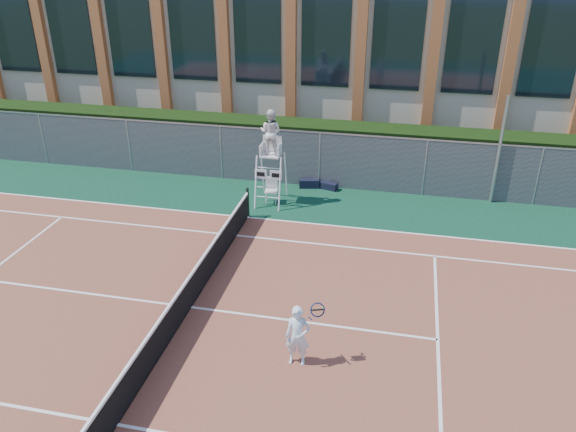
% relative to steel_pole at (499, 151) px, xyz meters
% --- Properties ---
extents(ground, '(120.00, 120.00, 0.00)m').
position_rel_steel_pole_xyz_m(ground, '(-8.50, -8.70, -2.01)').
color(ground, '#233814').
extents(apron, '(36.00, 20.00, 0.01)m').
position_rel_steel_pole_xyz_m(apron, '(-8.50, -7.70, -2.00)').
color(apron, '#0C361B').
rests_on(apron, ground).
extents(tennis_court, '(23.77, 10.97, 0.02)m').
position_rel_steel_pole_xyz_m(tennis_court, '(-8.50, -8.70, -1.99)').
color(tennis_court, brown).
rests_on(tennis_court, apron).
extents(tennis_net, '(0.10, 11.30, 1.10)m').
position_rel_steel_pole_xyz_m(tennis_net, '(-8.50, -8.70, -1.47)').
color(tennis_net, black).
rests_on(tennis_net, ground).
extents(fence, '(40.00, 0.06, 2.20)m').
position_rel_steel_pole_xyz_m(fence, '(-8.50, 0.10, -0.91)').
color(fence, '#595E60').
rests_on(fence, ground).
extents(hedge, '(40.00, 1.40, 2.20)m').
position_rel_steel_pole_xyz_m(hedge, '(-8.50, 1.30, -0.91)').
color(hedge, black).
rests_on(hedge, ground).
extents(building, '(45.00, 10.60, 8.22)m').
position_rel_steel_pole_xyz_m(building, '(-8.50, 9.25, 2.14)').
color(building, beige).
rests_on(building, ground).
extents(steel_pole, '(0.12, 0.12, 4.02)m').
position_rel_steel_pole_xyz_m(steel_pole, '(0.00, 0.00, 0.00)').
color(steel_pole, '#9EA0A5').
rests_on(steel_pole, ground).
extents(umpire_chair, '(0.99, 1.52, 3.55)m').
position_rel_steel_pole_xyz_m(umpire_chair, '(-8.00, -1.65, 0.58)').
color(umpire_chair, white).
rests_on(umpire_chair, ground).
extents(plastic_chair, '(0.51, 0.51, 0.96)m').
position_rel_steel_pole_xyz_m(plastic_chair, '(-7.99, -1.71, -1.43)').
color(plastic_chair, silver).
rests_on(plastic_chair, apron).
extents(sports_bag_near, '(0.83, 0.46, 0.33)m').
position_rel_steel_pole_xyz_m(sports_bag_near, '(-6.85, -0.10, -1.83)').
color(sports_bag_near, black).
rests_on(sports_bag_near, apron).
extents(sports_bag_far, '(0.73, 0.49, 0.27)m').
position_rel_steel_pole_xyz_m(sports_bag_far, '(-6.07, -0.10, -1.86)').
color(sports_bag_far, black).
rests_on(sports_bag_far, apron).
extents(tennis_player, '(0.88, 0.62, 1.55)m').
position_rel_steel_pole_xyz_m(tennis_player, '(-5.29, -10.22, -1.21)').
color(tennis_player, white).
rests_on(tennis_player, tennis_court).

